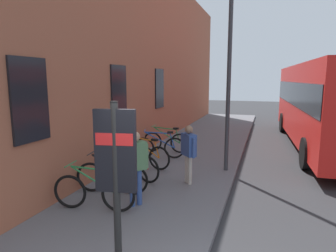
{
  "coord_description": "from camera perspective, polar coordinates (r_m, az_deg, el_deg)",
  "views": [
    {
      "loc": [
        -2.37,
        -0.75,
        2.8
      ],
      "look_at": [
        4.52,
        1.59,
        1.62
      ],
      "focal_mm": 31.2,
      "sensor_mm": 36.0,
      "label": 1
    }
  ],
  "objects": [
    {
      "name": "station_facade",
      "position": [
        12.27,
        -3.18,
        13.23
      ],
      "size": [
        22.0,
        0.65,
        7.33
      ],
      "color": "#9E563D",
      "rests_on": "ground"
    },
    {
      "name": "bicycle_end_of_row",
      "position": [
        8.92,
        -4.63,
        -5.68
      ],
      "size": [
        0.49,
        1.76,
        0.97
      ],
      "color": "black",
      "rests_on": "sidewalk_pavement"
    },
    {
      "name": "sidewalk_pavement",
      "position": [
        11.02,
        5.02,
        -5.21
      ],
      "size": [
        24.0,
        3.5,
        0.12
      ],
      "primitive_type": "cube",
      "color": "slate",
      "rests_on": "ground"
    },
    {
      "name": "bicycle_beside_lamp",
      "position": [
        7.95,
        -6.92,
        -7.6
      ],
      "size": [
        0.61,
        1.73,
        0.97
      ],
      "color": "black",
      "rests_on": "sidewalk_pavement"
    },
    {
      "name": "bicycle_nearest_sign",
      "position": [
        9.91,
        -1.7,
        -4.15
      ],
      "size": [
        0.71,
        1.69,
        0.97
      ],
      "color": "black",
      "rests_on": "sidewalk_pavement"
    },
    {
      "name": "bicycle_by_door",
      "position": [
        7.09,
        -10.87,
        -9.8
      ],
      "size": [
        0.48,
        1.76,
        0.97
      ],
      "color": "black",
      "rests_on": "sidewalk_pavement"
    },
    {
      "name": "bicycle_leaning_wall",
      "position": [
        6.3,
        -14.24,
        -12.4
      ],
      "size": [
        0.48,
        1.76,
        0.97
      ],
      "color": "black",
      "rests_on": "sidewalk_pavement"
    },
    {
      "name": "city_bus",
      "position": [
        13.37,
        28.45,
        4.34
      ],
      "size": [
        10.62,
        3.11,
        3.35
      ],
      "color": "red",
      "rests_on": "ground"
    },
    {
      "name": "transit_info_sign",
      "position": [
        3.9,
        -10.17,
        -7.02
      ],
      "size": [
        0.19,
        0.56,
        2.4
      ],
      "color": "black",
      "rests_on": "sidewalk_pavement"
    },
    {
      "name": "street_lamp",
      "position": [
        8.54,
        11.88,
        11.91
      ],
      "size": [
        0.28,
        0.28,
        5.25
      ],
      "color": "#333338",
      "rests_on": "sidewalk_pavement"
    },
    {
      "name": "pedestrian_near_bus",
      "position": [
        7.45,
        4.05,
        -4.4
      ],
      "size": [
        0.46,
        0.46,
        1.52
      ],
      "color": "#B2A599",
      "rests_on": "sidewalk_pavement"
    },
    {
      "name": "bicycle_far_end",
      "position": [
        10.75,
        -0.34,
        -3.07
      ],
      "size": [
        0.48,
        1.77,
        0.97
      ],
      "color": "black",
      "rests_on": "sidewalk_pavement"
    },
    {
      "name": "ground",
      "position": [
        8.83,
        19.63,
        -9.81
      ],
      "size": [
        60.0,
        60.0,
        0.0
      ],
      "primitive_type": "plane",
      "color": "#2D2D30"
    },
    {
      "name": "pedestrian_crossing_street",
      "position": [
        6.18,
        -6.41,
        -6.78
      ],
      "size": [
        0.5,
        0.47,
        1.61
      ],
      "color": "#334C8C",
      "rests_on": "sidewalk_pavement"
    }
  ]
}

